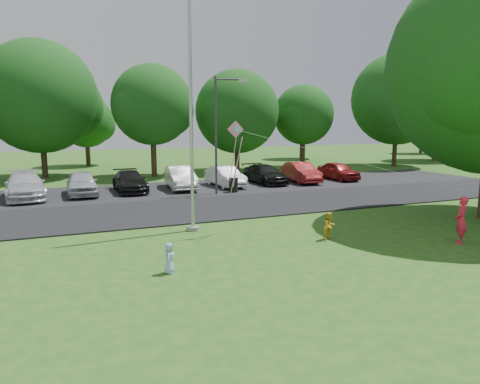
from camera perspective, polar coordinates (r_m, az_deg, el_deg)
name	(u,v)px	position (r m, az deg, el deg)	size (l,w,h in m)	color
ground	(342,256)	(14.22, 13.40, -8.32)	(120.00, 120.00, 0.00)	#285717
park_road	(238,206)	(21.92, -0.34, -1.82)	(60.00, 6.00, 0.06)	black
parking_strip	(201,188)	(27.98, -5.28, 0.54)	(42.00, 7.00, 0.06)	black
flagpole	(191,124)	(16.60, -6.53, 8.96)	(0.50, 0.50, 10.00)	#B7BABF
street_lamp	(220,125)	(25.10, -2.62, 8.96)	(1.91, 0.62, 6.86)	#3F3F44
trash_can	(234,185)	(25.98, -0.86, 0.88)	(0.58, 0.58, 0.92)	black
tree_row	(187,105)	(36.52, -7.04, 11.47)	(64.35, 11.94, 10.88)	#332316
horizon_trees	(186,122)	(46.45, -7.18, 9.22)	(77.46, 7.20, 7.02)	#332316
parked_cars	(188,178)	(27.59, -6.91, 1.88)	(22.94, 5.27, 1.43)	silver
woman	(461,220)	(16.93, 27.40, -3.37)	(0.61, 0.40, 1.67)	#FA2140
child_yellow	(329,226)	(15.94, 11.83, -4.47)	(0.49, 0.38, 1.01)	gold
child_blue	(169,258)	(12.37, -9.42, -8.69)	(0.44, 0.28, 0.89)	#91B3DE
kite	(241,142)	(16.06, 0.17, 6.70)	(7.14, 4.59, 2.77)	pink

